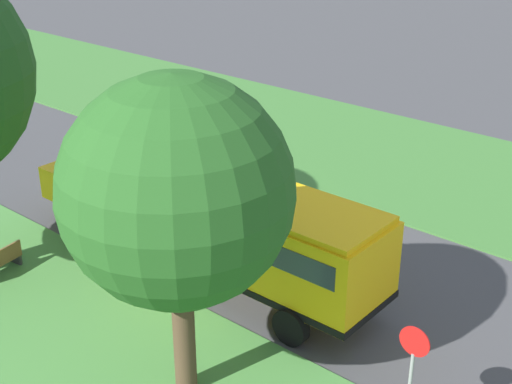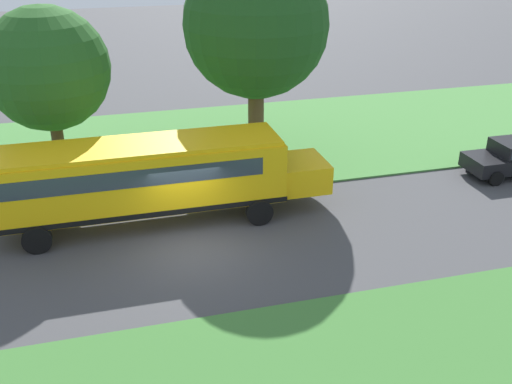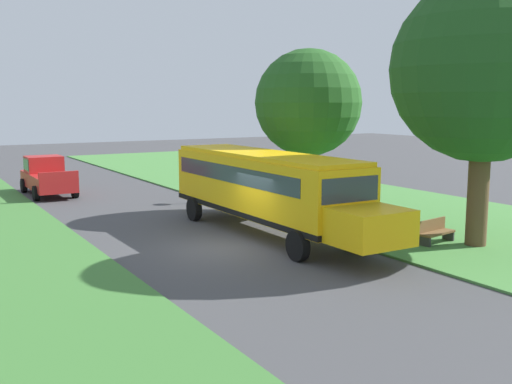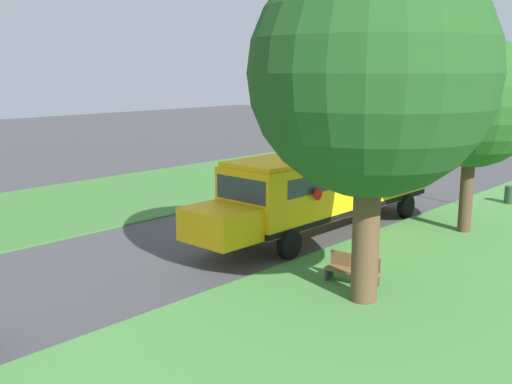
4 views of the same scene
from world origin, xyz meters
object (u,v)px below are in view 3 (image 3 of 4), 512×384
object	(u,v)px
stop_sign	(224,168)
oak_tree_roadside_mid	(484,71)
school_bus	(267,185)
oak_tree_beside_bus	(309,104)
trash_bin	(233,187)
park_bench	(435,232)
pickup_truck	(47,175)

from	to	relation	value
stop_sign	oak_tree_roadside_mid	bearing A→B (deg)	102.92
school_bus	oak_tree_roadside_mid	size ratio (longest dim) A/B	1.32
oak_tree_beside_bus	trash_bin	bearing A→B (deg)	-84.25
school_bus	trash_bin	world-z (taller)	school_bus
park_bench	school_bus	bearing A→B (deg)	-47.09
oak_tree_roadside_mid	stop_sign	distance (m)	14.35
pickup_truck	park_bench	world-z (taller)	pickup_truck
oak_tree_beside_bus	trash_bin	size ratio (longest dim) A/B	8.35
pickup_truck	oak_tree_beside_bus	bearing A→B (deg)	128.59
pickup_truck	park_bench	distance (m)	21.75
school_bus	park_bench	world-z (taller)	school_bus
oak_tree_roadside_mid	stop_sign	size ratio (longest dim) A/B	3.43
pickup_truck	park_bench	xyz separation A→B (m)	(-9.37, 19.62, -0.60)
school_bus	oak_tree_beside_bus	size ratio (longest dim) A/B	1.65
trash_bin	oak_tree_roadside_mid	bearing A→B (deg)	96.01
school_bus	oak_tree_roadside_mid	distance (m)	8.72
pickup_truck	stop_sign	bearing A→B (deg)	135.19
oak_tree_beside_bus	stop_sign	world-z (taller)	oak_tree_beside_bus
pickup_truck	park_bench	bearing A→B (deg)	115.52
park_bench	trash_bin	size ratio (longest dim) A/B	1.84
park_bench	trash_bin	distance (m)	14.10
pickup_truck	oak_tree_beside_bus	world-z (taller)	oak_tree_beside_bus
school_bus	oak_tree_beside_bus	xyz separation A→B (m)	(-4.30, -3.25, 3.09)
school_bus	oak_tree_beside_bus	bearing A→B (deg)	-142.91
school_bus	park_bench	distance (m)	6.44
trash_bin	oak_tree_beside_bus	bearing A→B (deg)	95.75
school_bus	pickup_truck	world-z (taller)	school_bus
pickup_truck	oak_tree_roadside_mid	distance (m)	23.57
oak_tree_beside_bus	park_bench	distance (m)	9.06
oak_tree_roadside_mid	stop_sign	bearing A→B (deg)	-77.08
stop_sign	park_bench	bearing A→B (deg)	99.49
oak_tree_beside_bus	oak_tree_roadside_mid	distance (m)	8.91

